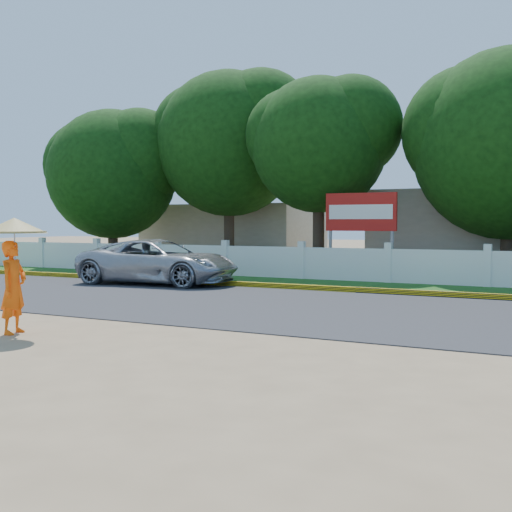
{
  "coord_description": "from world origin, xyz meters",
  "views": [
    {
      "loc": [
        5.6,
        -8.84,
        1.94
      ],
      "look_at": [
        0.0,
        2.0,
        1.3
      ],
      "focal_mm": 45.0,
      "sensor_mm": 36.0,
      "label": 1
    }
  ],
  "objects": [
    {
      "name": "building_far",
      "position": [
        -10.0,
        19.0,
        1.4
      ],
      "size": [
        8.0,
        5.0,
        2.8
      ],
      "primitive_type": "cube",
      "color": "#B7AD99",
      "rests_on": "ground"
    },
    {
      "name": "tree_row",
      "position": [
        0.17,
        14.27,
        4.75
      ],
      "size": [
        33.41,
        7.38,
        8.36
      ],
      "color": "#473828",
      "rests_on": "ground"
    },
    {
      "name": "grass_verge",
      "position": [
        0.0,
        9.75,
        0.01
      ],
      "size": [
        60.0,
        3.5,
        0.03
      ],
      "primitive_type": "cube",
      "color": "#2D601E",
      "rests_on": "ground"
    },
    {
      "name": "road",
      "position": [
        0.0,
        4.5,
        0.01
      ],
      "size": [
        60.0,
        7.0,
        0.02
      ],
      "primitive_type": "cube",
      "color": "#38383A",
      "rests_on": "ground"
    },
    {
      "name": "vehicle",
      "position": [
        -6.33,
        7.58,
        0.7
      ],
      "size": [
        5.26,
        2.8,
        1.41
      ],
      "primitive_type": "imported",
      "rotation": [
        0.0,
        0.0,
        1.66
      ],
      "color": "#A3A6AB",
      "rests_on": "ground"
    },
    {
      "name": "monk_with_parasol",
      "position": [
        -3.23,
        -0.91,
        1.32
      ],
      "size": [
        1.11,
        1.11,
        2.02
      ],
      "color": "#FF5A0D",
      "rests_on": "ground"
    },
    {
      "name": "fence",
      "position": [
        0.0,
        11.2,
        0.55
      ],
      "size": [
        40.0,
        0.1,
        1.1
      ],
      "primitive_type": "cube",
      "color": "silver",
      "rests_on": "ground"
    },
    {
      "name": "ground",
      "position": [
        0.0,
        0.0,
        0.0
      ],
      "size": [
        120.0,
        120.0,
        0.0
      ],
      "primitive_type": "plane",
      "color": "#9E8460",
      "rests_on": "ground"
    },
    {
      "name": "building_near",
      "position": [
        3.0,
        18.0,
        1.6
      ],
      "size": [
        10.0,
        6.0,
        3.2
      ],
      "primitive_type": "cube",
      "color": "#B7AD99",
      "rests_on": "ground"
    },
    {
      "name": "billboard",
      "position": [
        -1.28,
        12.3,
        2.14
      ],
      "size": [
        2.5,
        0.13,
        2.95
      ],
      "color": "gray",
      "rests_on": "ground"
    },
    {
      "name": "curb",
      "position": [
        0.0,
        8.05,
        0.08
      ],
      "size": [
        40.0,
        0.18,
        0.16
      ],
      "primitive_type": "cube",
      "color": "yellow",
      "rests_on": "ground"
    }
  ]
}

